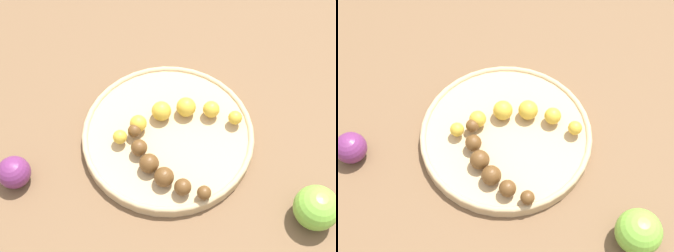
# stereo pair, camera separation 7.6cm
# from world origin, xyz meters

# --- Properties ---
(ground_plane) EXTENTS (2.40, 2.40, 0.00)m
(ground_plane) POSITION_xyz_m (0.00, 0.00, 0.00)
(ground_plane) COLOR brown
(fruit_bowl) EXTENTS (0.29, 0.29, 0.02)m
(fruit_bowl) POSITION_xyz_m (0.00, 0.00, 0.01)
(fruit_bowl) COLOR tan
(fruit_bowl) RESTS_ON ground_plane
(banana_spotted) EXTENTS (0.10, 0.21, 0.03)m
(banana_spotted) POSITION_xyz_m (0.03, -0.01, 0.04)
(banana_spotted) COLOR gold
(banana_spotted) RESTS_ON fruit_bowl
(banana_overripe) EXTENTS (0.12, 0.15, 0.03)m
(banana_overripe) POSITION_xyz_m (-0.08, 0.00, 0.03)
(banana_overripe) COLOR #593819
(banana_overripe) RESTS_ON fruit_bowl
(apple_green) EXTENTS (0.07, 0.07, 0.07)m
(apple_green) POSITION_xyz_m (-0.11, -0.24, 0.03)
(apple_green) COLOR #72B238
(apple_green) RESTS_ON ground_plane
(plum_purple) EXTENTS (0.05, 0.05, 0.05)m
(plum_purple) POSITION_xyz_m (-0.11, 0.23, 0.03)
(plum_purple) COLOR #662659
(plum_purple) RESTS_ON ground_plane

